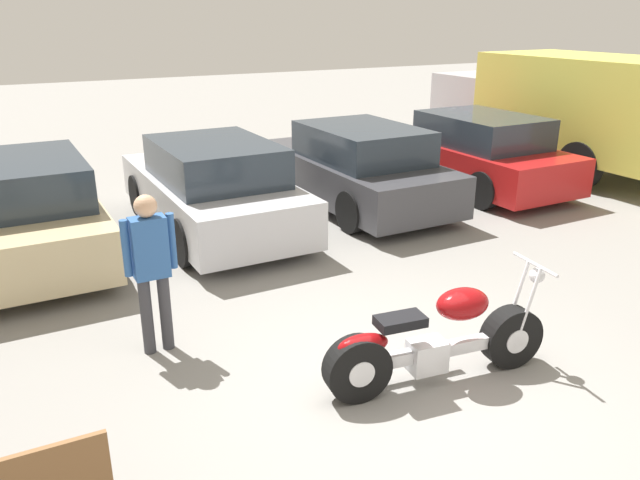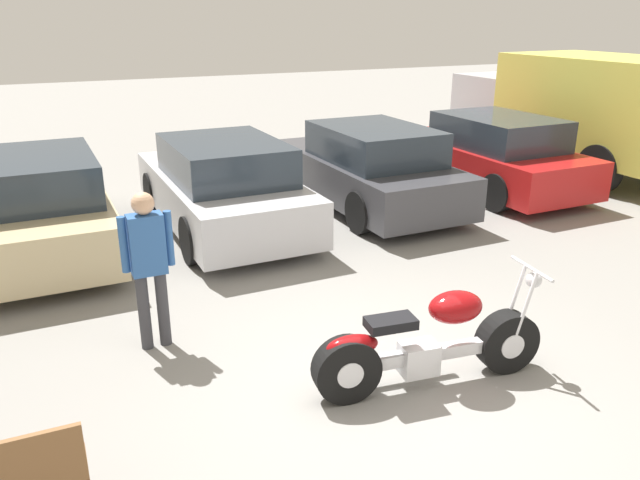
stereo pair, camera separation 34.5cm
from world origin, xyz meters
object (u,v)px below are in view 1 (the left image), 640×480
Objects in this scene: parked_car_red at (473,152)px; delivery_truck at (569,106)px; parked_car_silver at (212,188)px; parked_car_champagne at (24,210)px; person_standing at (151,261)px; parked_car_dark_grey at (356,167)px; motorcycle at (436,342)px.

parked_car_red is 0.68× the size of delivery_truck.
parked_car_red is 2.88m from delivery_truck.
parked_car_red is (5.38, 0.09, 0.00)m from parked_car_silver.
person_standing is (0.92, -3.47, 0.30)m from parked_car_champagne.
delivery_truck is at bearing 2.11° from parked_car_silver.
parked_car_champagne is 0.68× the size of delivery_truck.
delivery_truck is at bearing 0.97° from parked_car_champagne.
parked_car_silver is at bearing -177.89° from delivery_truck.
parked_car_champagne is 1.00× the size of parked_car_dark_grey.
parked_car_silver is (2.69, -0.12, 0.00)m from parked_car_champagne.
parked_car_champagne is at bearing 104.83° from person_standing.
parked_car_dark_grey is 2.61× the size of person_standing.
person_standing is (-9.94, -3.66, -0.39)m from delivery_truck.
parked_car_champagne is 2.69m from parked_car_silver.
parked_car_silver is at bearing 62.19° from person_standing.
motorcycle is at bearing -145.09° from delivery_truck.
person_standing is at bearing -117.81° from parked_car_silver.
motorcycle is 5.17m from parked_car_silver.
parked_car_red is at bearing 25.71° from person_standing.
delivery_truck is at bearing 2.05° from parked_car_dark_grey.
parked_car_dark_grey is (2.69, 0.11, 0.00)m from parked_car_silver.
parked_car_dark_grey is at bearing 37.81° from person_standing.
motorcycle is 0.52× the size of parked_car_dark_grey.
parked_car_dark_grey is at bearing 66.08° from motorcycle.
motorcycle is 2.84m from person_standing.
motorcycle is at bearing -86.02° from parked_car_silver.
parked_car_champagne is 8.07m from parked_car_red.
parked_car_silver is 8.21m from delivery_truck.
parked_car_dark_grey reaches higher than motorcycle.
parked_car_red is 2.61× the size of person_standing.
parked_car_dark_grey is at bearing -0.13° from parked_car_champagne.
parked_car_champagne reaches higher than motorcycle.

